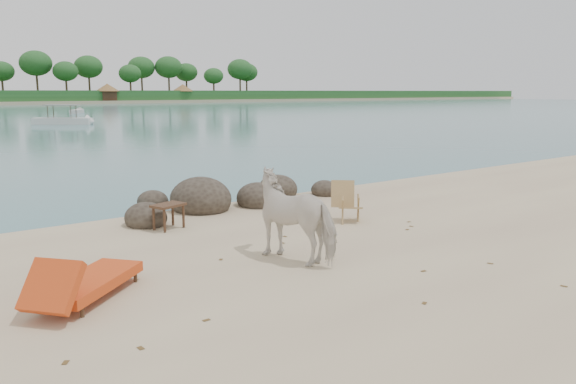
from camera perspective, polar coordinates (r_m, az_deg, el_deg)
name	(u,v)px	position (r m, az deg, el deg)	size (l,w,h in m)	color
boulders	(224,199)	(14.08, -6.54, -0.75)	(6.22, 2.75, 1.09)	#2F271F
cow	(298,216)	(9.57, 1.01, -2.50)	(0.81, 1.79, 1.51)	silver
side_table	(169,218)	(11.91, -12.02, -2.61)	(0.66, 0.42, 0.53)	#352115
lounge_chair	(91,277)	(8.34, -19.38, -8.12)	(2.11, 0.74, 0.63)	red
deck_chair	(351,203)	(12.38, 6.38, -1.13)	(0.56, 0.62, 0.88)	tan
boat_mid	(62,108)	(54.44, -22.01, 7.94)	(5.83, 1.31, 2.84)	silver
boat_far	(77,111)	(81.84, -20.66, 7.74)	(4.90, 1.10, 0.57)	beige
dead_leaves	(354,269)	(9.30, 6.76, -7.74)	(8.03, 5.92, 0.00)	brown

